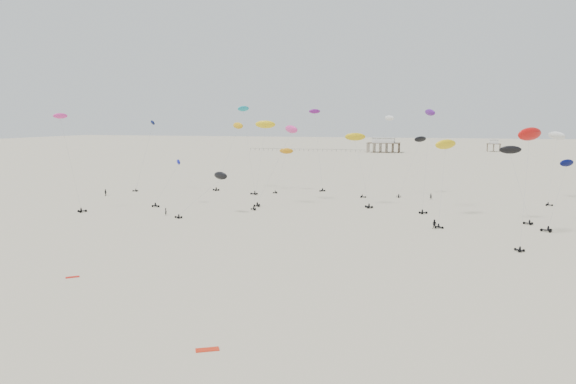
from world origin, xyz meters
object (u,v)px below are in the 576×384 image
(pavilion_main, at_px, (383,146))
(rig_0, at_px, (416,150))
(rig_4, at_px, (264,135))
(pavilion_small, at_px, (494,146))
(rig_9, at_px, (514,165))
(spectator_0, at_px, (166,215))

(pavilion_main, bearing_deg, rig_0, -81.15)
(rig_4, bearing_deg, pavilion_main, -127.22)
(pavilion_small, distance_m, rig_9, 274.72)
(rig_0, bearing_deg, rig_4, 40.57)
(rig_4, xyz_separation_m, spectator_0, (-17.32, -18.41, -17.65))
(pavilion_small, relative_size, spectator_0, 4.61)
(pavilion_main, xyz_separation_m, pavilion_small, (70.00, 30.00, -0.74))
(rig_9, relative_size, spectator_0, 8.36)
(pavilion_small, bearing_deg, spectator_0, -107.44)
(pavilion_main, bearing_deg, pavilion_small, 23.20)
(pavilion_main, bearing_deg, spectator_0, -94.48)
(pavilion_small, relative_size, rig_4, 0.42)
(rig_9, height_order, spectator_0, rig_9)
(rig_0, xyz_separation_m, rig_9, (22.23, -38.49, -0.94))
(pavilion_small, distance_m, rig_4, 278.75)
(rig_0, xyz_separation_m, spectator_0, (-52.18, -51.44, -12.92))
(rig_0, height_order, spectator_0, rig_0)
(pavilion_main, height_order, pavilion_small, pavilion_main)
(pavilion_main, distance_m, rig_4, 239.08)
(pavilion_main, bearing_deg, rig_4, -90.68)
(rig_0, distance_m, rig_4, 48.25)
(rig_0, distance_m, rig_9, 44.45)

